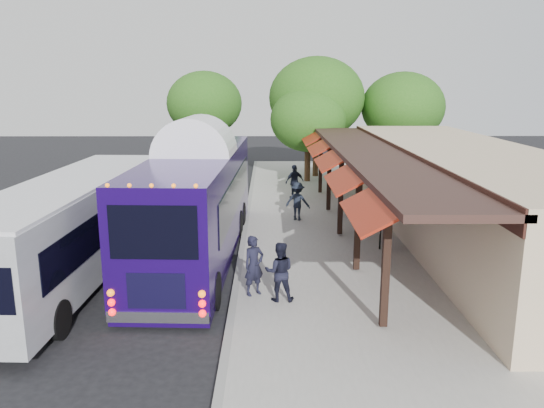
% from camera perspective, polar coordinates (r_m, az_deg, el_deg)
% --- Properties ---
extents(ground, '(90.00, 90.00, 0.00)m').
position_cam_1_polar(ground, '(16.96, -3.81, -7.71)').
color(ground, black).
rests_on(ground, ground).
extents(sidewalk, '(10.00, 40.00, 0.15)m').
position_cam_1_polar(sidewalk, '(21.08, 10.56, -3.54)').
color(sidewalk, '#9E9B93').
rests_on(sidewalk, ground).
extents(curb, '(0.20, 40.00, 0.16)m').
position_cam_1_polar(curb, '(20.72, -3.03, -3.62)').
color(curb, gray).
rests_on(curb, ground).
extents(station_shelter, '(8.15, 20.00, 3.60)m').
position_cam_1_polar(station_shelter, '(21.57, 19.62, 1.15)').
color(station_shelter, tan).
rests_on(station_shelter, ground).
extents(coach_bus, '(3.02, 12.22, 3.88)m').
position_cam_1_polar(coach_bus, '(18.49, -8.02, 0.66)').
color(coach_bus, '#1B064B').
rests_on(coach_bus, ground).
extents(city_bus, '(2.93, 11.64, 3.10)m').
position_cam_1_polar(city_bus, '(17.37, -20.61, -2.09)').
color(city_bus, gray).
rests_on(city_bus, ground).
extents(ped_a, '(0.74, 0.68, 1.70)m').
position_cam_1_polar(ped_a, '(14.84, -1.95, -6.64)').
color(ped_a, black).
rests_on(ped_a, sidewalk).
extents(ped_b, '(0.81, 0.64, 1.65)m').
position_cam_1_polar(ped_b, '(14.46, 0.81, -7.28)').
color(ped_b, black).
rests_on(ped_b, sidewalk).
extents(ped_c, '(1.11, 0.83, 1.75)m').
position_cam_1_polar(ped_c, '(27.09, 2.45, 2.40)').
color(ped_c, black).
rests_on(ped_c, sidewalk).
extents(ped_d, '(1.20, 0.91, 1.65)m').
position_cam_1_polar(ped_d, '(22.89, 2.77, 0.31)').
color(ped_d, black).
rests_on(ped_d, sidewalk).
extents(sign_board, '(0.16, 0.56, 1.23)m').
position_cam_1_polar(sign_board, '(19.19, 11.60, -2.41)').
color(sign_board, black).
rests_on(sign_board, sidewalk).
extents(tree_left, '(4.49, 4.49, 5.74)m').
position_cam_1_polar(tree_left, '(31.81, 3.90, 9.03)').
color(tree_left, '#382314').
rests_on(tree_left, ground).
extents(tree_mid, '(5.91, 5.91, 7.57)m').
position_cam_1_polar(tree_mid, '(33.55, 4.83, 11.31)').
color(tree_mid, '#382314').
rests_on(tree_mid, ground).
extents(tree_right, '(5.20, 5.20, 6.66)m').
position_cam_1_polar(tree_right, '(34.86, 13.88, 10.04)').
color(tree_right, '#382314').
rests_on(tree_right, ground).
extents(tree_far, '(5.31, 5.31, 6.80)m').
position_cam_1_polar(tree_far, '(38.42, -7.28, 10.68)').
color(tree_far, '#382314').
rests_on(tree_far, ground).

